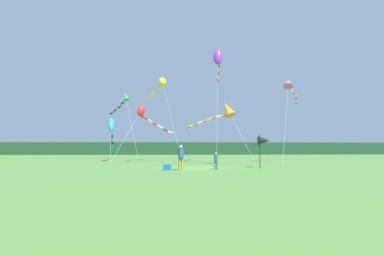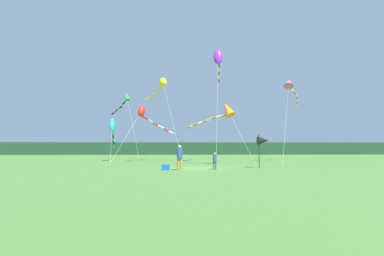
# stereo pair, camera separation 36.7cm
# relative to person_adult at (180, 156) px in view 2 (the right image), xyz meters

# --- Properties ---
(ground_plane) EXTENTS (120.00, 120.00, 0.00)m
(ground_plane) POSITION_rel_person_adult_xyz_m (1.35, 2.34, -1.00)
(ground_plane) COLOR #477533
(distant_treeline) EXTENTS (108.00, 2.52, 2.73)m
(distant_treeline) POSITION_rel_person_adult_xyz_m (1.35, 47.34, 0.36)
(distant_treeline) COLOR #1E4228
(distant_treeline) RESTS_ON ground
(person_adult) EXTENTS (0.40, 0.40, 1.80)m
(person_adult) POSITION_rel_person_adult_xyz_m (0.00, 0.00, 0.00)
(person_adult) COLOR olive
(person_adult) RESTS_ON ground
(person_child) EXTENTS (0.28, 0.28, 1.25)m
(person_child) POSITION_rel_person_adult_xyz_m (2.59, 0.42, -0.30)
(person_child) COLOR #3F724C
(person_child) RESTS_ON ground
(cooler_box) EXTENTS (0.58, 0.41, 0.41)m
(cooler_box) POSITION_rel_person_adult_xyz_m (-1.00, 0.06, -0.80)
(cooler_box) COLOR #1959B2
(cooler_box) RESTS_ON ground
(banner_flag_pole) EXTENTS (0.90, 0.70, 2.65)m
(banner_flag_pole) POSITION_rel_person_adult_xyz_m (6.63, 1.87, 1.15)
(banner_flag_pole) COLOR black
(banner_flag_pole) RESTS_ON ground
(kite_green) EXTENTS (5.21, 8.66, 9.19)m
(kite_green) POSITION_rel_person_adult_xyz_m (-7.24, 20.63, 7.16)
(kite_green) COLOR #B2B2B2
(kite_green) RESTS_ON ground
(kite_rainbow) EXTENTS (5.59, 10.19, 9.16)m
(kite_rainbow) POSITION_rel_person_adult_xyz_m (12.13, 10.38, 7.26)
(kite_rainbow) COLOR #B2B2B2
(kite_rainbow) RESTS_ON ground
(kite_yellow) EXTENTS (4.86, 8.59, 10.20)m
(kite_yellow) POSITION_rel_person_adult_xyz_m (-1.99, 15.45, 8.34)
(kite_yellow) COLOR #B2B2B2
(kite_yellow) RESTS_ON ground
(kite_cyan) EXTENTS (1.97, 11.22, 5.21)m
(kite_cyan) POSITION_rel_person_adult_xyz_m (-7.75, 14.88, 2.87)
(kite_cyan) COLOR #B2B2B2
(kite_cyan) RESTS_ON ground
(kite_red) EXTENTS (6.02, 10.51, 6.46)m
(kite_red) POSITION_rel_person_adult_xyz_m (-3.64, 12.84, 4.31)
(kite_red) COLOR #B2B2B2
(kite_red) RESTS_ON ground
(kite_orange) EXTENTS (6.07, 5.54, 6.14)m
(kite_orange) POSITION_rel_person_adult_xyz_m (4.41, 7.07, 4.14)
(kite_orange) COLOR #B2B2B2
(kite_orange) RESTS_ON ground
(kite_purple) EXTENTS (1.76, 9.45, 12.16)m
(kite_purple) POSITION_rel_person_adult_xyz_m (4.25, 10.10, 10.01)
(kite_purple) COLOR #B2B2B2
(kite_purple) RESTS_ON ground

